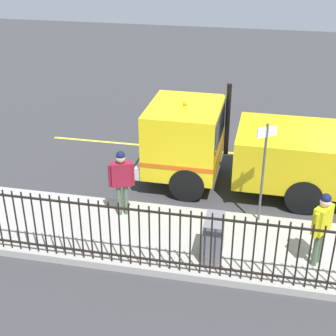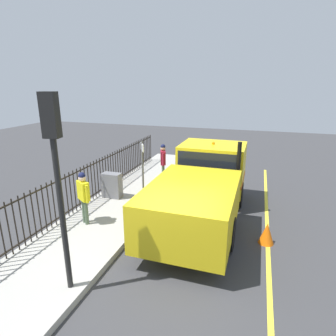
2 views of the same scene
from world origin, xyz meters
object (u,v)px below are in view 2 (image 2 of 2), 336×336
(traffic_light_near, at_px, (55,157))
(street_sign, at_px, (143,170))
(work_truck, at_px, (204,183))
(pedestrian_distant, at_px, (83,193))
(utility_cabinet, at_px, (112,185))
(worker_standing, at_px, (163,159))
(traffic_cone, at_px, (267,233))

(traffic_light_near, height_order, street_sign, traffic_light_near)
(street_sign, bearing_deg, work_truck, -161.69)
(pedestrian_distant, relative_size, utility_cabinet, 1.74)
(worker_standing, height_order, street_sign, street_sign)
(work_truck, bearing_deg, utility_cabinet, 176.26)
(traffic_cone, bearing_deg, street_sign, -6.46)
(worker_standing, height_order, traffic_cone, worker_standing)
(traffic_cone, bearing_deg, work_truck, -27.90)
(traffic_cone, distance_m, street_sign, 4.34)
(work_truck, height_order, traffic_light_near, traffic_light_near)
(street_sign, bearing_deg, pedestrian_distant, 40.73)
(pedestrian_distant, distance_m, traffic_light_near, 3.57)
(traffic_light_near, xyz_separation_m, street_sign, (-0.12, -3.96, -1.40))
(work_truck, xyz_separation_m, pedestrian_distant, (3.46, 1.94, -0.05))
(traffic_cone, bearing_deg, utility_cabinet, -13.46)
(utility_cabinet, bearing_deg, traffic_light_near, 108.20)
(utility_cabinet, bearing_deg, traffic_cone, 166.54)
(traffic_cone, bearing_deg, worker_standing, -40.38)
(traffic_light_near, xyz_separation_m, traffic_cone, (-4.19, -3.50, -2.83))
(work_truck, xyz_separation_m, traffic_cone, (-2.10, 1.11, -0.96))
(traffic_light_near, bearing_deg, street_sign, 78.79)
(traffic_light_near, bearing_deg, utility_cabinet, 98.79)
(pedestrian_distant, height_order, traffic_cone, pedestrian_distant)
(work_truck, height_order, street_sign, street_sign)
(worker_standing, distance_m, pedestrian_distant, 4.77)
(work_truck, relative_size, traffic_cone, 9.95)
(worker_standing, relative_size, traffic_light_near, 0.41)
(work_truck, xyz_separation_m, worker_standing, (2.40, -2.71, -0.04))
(traffic_cone, xyz_separation_m, street_sign, (4.07, -0.46, 1.43))
(pedestrian_distant, bearing_deg, traffic_cone, 40.86)
(worker_standing, xyz_separation_m, pedestrian_distant, (1.06, 4.65, -0.01))
(street_sign, bearing_deg, traffic_light_near, 88.20)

